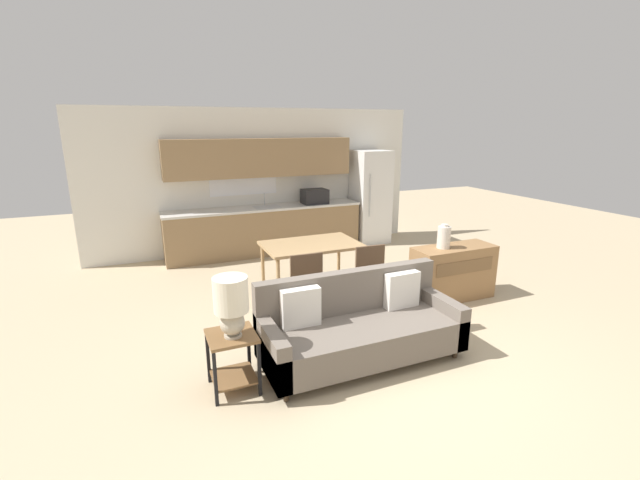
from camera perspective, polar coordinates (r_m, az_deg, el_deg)
ground_plane at (r=4.69m, az=8.13°, el=-15.73°), size 20.00×20.00×0.00m
wall_back at (r=8.39m, az=-8.19°, el=7.85°), size 6.40×0.07×2.70m
kitchen_counter at (r=8.19m, az=-7.36°, el=4.08°), size 3.72×0.65×2.15m
refrigerator at (r=8.95m, az=6.71°, el=5.72°), size 0.69×0.70×1.89m
dining_table at (r=6.09m, az=-1.18°, el=-1.10°), size 1.35×0.87×0.76m
couch at (r=4.58m, az=5.17°, el=-11.52°), size 2.09×0.80×0.89m
side_table at (r=4.14m, az=-11.59°, el=-14.51°), size 0.43×0.43×0.56m
table_lamp at (r=3.88m, az=-11.77°, el=-8.18°), size 0.31×0.31×0.56m
credenza at (r=6.33m, az=17.27°, el=-4.15°), size 1.18×0.47×0.76m
vase at (r=6.07m, az=16.18°, el=0.40°), size 0.18×0.18×0.34m
dining_chair_near_right at (r=5.62m, az=6.06°, el=-4.56°), size 0.44×0.44×0.93m
dining_chair_near_left at (r=5.26m, az=-2.20°, el=-5.87°), size 0.44×0.44×0.93m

